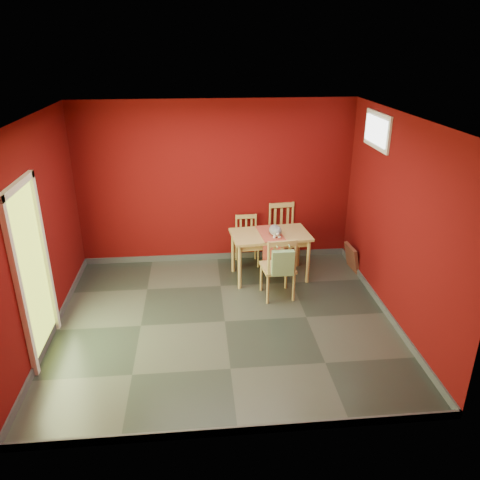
{
  "coord_description": "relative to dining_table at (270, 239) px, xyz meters",
  "views": [
    {
      "loc": [
        -0.31,
        -5.39,
        3.51
      ],
      "look_at": [
        0.25,
        0.45,
        1.0
      ],
      "focal_mm": 35.0,
      "sensor_mm": 36.0,
      "label": 1
    }
  ],
  "objects": [
    {
      "name": "chair_far_right",
      "position": [
        0.32,
        0.58,
        -0.14
      ],
      "size": [
        0.51,
        0.51,
        1.0
      ],
      "color": "tan",
      "rests_on": "ground"
    },
    {
      "name": "cat",
      "position": [
        0.07,
        -0.05,
        0.19
      ],
      "size": [
        0.25,
        0.41,
        0.2
      ],
      "primitive_type": null,
      "rotation": [
        0.0,
        0.0,
        0.11
      ],
      "color": "slate",
      "rests_on": "table_runner"
    },
    {
      "name": "ground",
      "position": [
        -0.8,
        -1.24,
        -0.66
      ],
      "size": [
        4.5,
        4.5,
        0.0
      ],
      "primitive_type": "plane",
      "color": "#2D342D",
      "rests_on": "ground"
    },
    {
      "name": "doorway",
      "position": [
        -3.03,
        -1.64,
        0.47
      ],
      "size": [
        0.06,
        1.01,
        2.13
      ],
      "color": "#B7D838",
      "rests_on": "ground"
    },
    {
      "name": "room_shell",
      "position": [
        -0.8,
        -1.24,
        -0.61
      ],
      "size": [
        4.5,
        4.5,
        4.5
      ],
      "color": "#550808",
      "rests_on": "ground"
    },
    {
      "name": "picture_frame",
      "position": [
        1.39,
        0.12,
        -0.44
      ],
      "size": [
        0.17,
        0.44,
        0.43
      ],
      "color": "brown",
      "rests_on": "ground"
    },
    {
      "name": "window",
      "position": [
        1.43,
        -0.24,
        1.69
      ],
      "size": [
        0.05,
        0.9,
        0.5
      ],
      "color": "white",
      "rests_on": "room_shell"
    },
    {
      "name": "chair_far_left",
      "position": [
        -0.3,
        0.56,
        -0.23
      ],
      "size": [
        0.39,
        0.39,
        0.83
      ],
      "color": "tan",
      "rests_on": "ground"
    },
    {
      "name": "table_runner",
      "position": [
        0.0,
        -0.12,
        0.04
      ],
      "size": [
        0.39,
        0.72,
        0.35
      ],
      "color": "#B34835",
      "rests_on": "dining_table"
    },
    {
      "name": "chair_near",
      "position": [
        0.02,
        -0.66,
        -0.16
      ],
      "size": [
        0.5,
        0.5,
        0.97
      ],
      "color": "tan",
      "rests_on": "ground"
    },
    {
      "name": "outlet_plate",
      "position": [
        0.8,
        0.75,
        -0.36
      ],
      "size": [
        0.08,
        0.02,
        0.12
      ],
      "primitive_type": "cube",
      "color": "silver",
      "rests_on": "room_shell"
    },
    {
      "name": "dining_table",
      "position": [
        0.0,
        0.0,
        0.0
      ],
      "size": [
        1.26,
        0.81,
        0.75
      ],
      "color": "tan",
      "rests_on": "ground"
    },
    {
      "name": "tote_bag",
      "position": [
        0.04,
        -0.88,
        0.01
      ],
      "size": [
        0.31,
        0.19,
        0.43
      ],
      "color": "#729660",
      "rests_on": "chair_near"
    }
  ]
}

